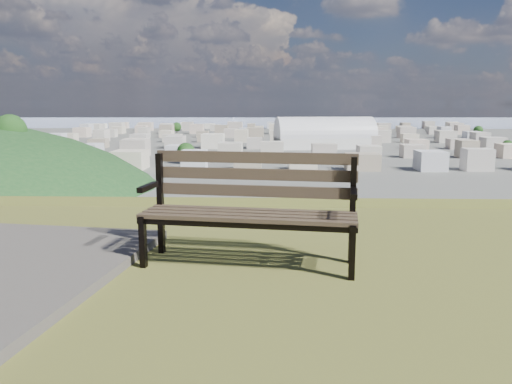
{
  "coord_description": "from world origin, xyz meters",
  "views": [
    {
      "loc": [
        -1.02,
        -2.66,
        26.39
      ],
      "look_at": [
        -1.23,
        3.52,
        25.3
      ],
      "focal_mm": 35.0,
      "sensor_mm": 36.0,
      "label": 1
    }
  ],
  "objects": [
    {
      "name": "bay_water",
      "position": [
        0.0,
        900.0,
        0.0
      ],
      "size": [
        2400.0,
        700.0,
        0.12
      ],
      "primitive_type": "cube",
      "color": "#838FA7",
      "rests_on": "ground"
    },
    {
      "name": "far_hills",
      "position": [
        -60.92,
        1402.93,
        25.47
      ],
      "size": [
        2050.0,
        340.0,
        60.0
      ],
      "color": "#A1ACC8",
      "rests_on": "ground"
    },
    {
      "name": "city_trees",
      "position": [
        -26.39,
        319.0,
        4.83
      ],
      "size": [
        406.52,
        387.2,
        9.98
      ],
      "color": "#2E2317",
      "rests_on": "ground"
    },
    {
      "name": "city_blocks",
      "position": [
        0.0,
        394.44,
        3.5
      ],
      "size": [
        395.0,
        361.0,
        7.0
      ],
      "color": "beige",
      "rests_on": "ground"
    },
    {
      "name": "arena",
      "position": [
        30.51,
        303.2,
        5.86
      ],
      "size": [
        62.22,
        34.53,
        24.84
      ],
      "rotation": [
        0.0,
        0.0,
        0.17
      ],
      "color": "silver",
      "rests_on": "ground"
    },
    {
      "name": "park_bench",
      "position": [
        -1.21,
        1.63,
        25.55
      ],
      "size": [
        1.91,
        0.85,
        0.97
      ],
      "rotation": [
        0.0,
        0.0,
        -0.14
      ],
      "color": "#473729",
      "rests_on": "hilltop_mesa"
    }
  ]
}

